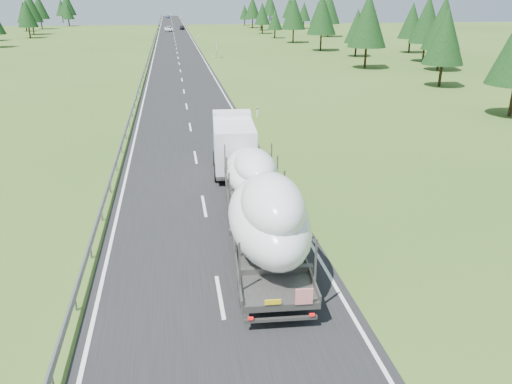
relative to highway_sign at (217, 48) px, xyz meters
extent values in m
plane|color=#37531B|center=(-7.20, -80.00, -1.81)|extent=(400.00, 400.00, 0.00)
cube|color=black|center=(-7.20, 20.00, -1.80)|extent=(10.00, 400.00, 0.02)
cube|color=slate|center=(-12.50, 20.00, -1.21)|extent=(0.08, 400.00, 0.32)
cylinder|color=slate|center=(-12.50, -80.00, -1.51)|extent=(0.10, 0.10, 0.60)
cube|color=silver|center=(-0.70, -50.00, -1.31)|extent=(0.12, 0.07, 1.00)
cube|color=black|center=(-0.70, -50.00, -0.99)|extent=(0.13, 0.08, 0.12)
cube|color=silver|center=(-0.70, 0.00, -1.31)|extent=(0.12, 0.07, 1.00)
cube|color=black|center=(-0.70, 0.00, -0.99)|extent=(0.13, 0.08, 0.12)
cube|color=silver|center=(-0.70, 50.00, -1.31)|extent=(0.12, 0.07, 1.00)
cube|color=black|center=(-0.70, 50.00, -0.99)|extent=(0.13, 0.08, 0.12)
cube|color=silver|center=(-0.70, 100.00, -1.31)|extent=(0.12, 0.07, 1.00)
cube|color=black|center=(-0.70, 100.00, -0.99)|extent=(0.13, 0.08, 0.12)
cube|color=silver|center=(-0.70, 150.00, -1.31)|extent=(0.12, 0.07, 1.00)
cube|color=black|center=(-0.70, 150.00, -0.99)|extent=(0.13, 0.08, 0.12)
cube|color=silver|center=(-0.70, 200.00, -1.31)|extent=(0.12, 0.07, 1.00)
cube|color=black|center=(-0.70, 200.00, -0.99)|extent=(0.13, 0.08, 0.12)
cube|color=silver|center=(-0.70, 250.00, -1.31)|extent=(0.12, 0.07, 1.00)
cube|color=black|center=(-0.70, 250.00, -0.99)|extent=(0.13, 0.08, 0.12)
cylinder|color=slate|center=(0.00, 0.00, -0.81)|extent=(0.08, 0.08, 2.00)
cube|color=silver|center=(0.00, 0.00, 0.19)|extent=(0.05, 0.90, 1.20)
cylinder|color=black|center=(32.24, -23.02, 0.06)|extent=(0.36, 0.36, 3.73)
cone|color=black|center=(32.24, -23.02, 5.24)|extent=(5.80, 5.80, 7.77)
cylinder|color=black|center=(35.31, -12.05, 0.07)|extent=(0.36, 0.36, 3.76)
cone|color=black|center=(35.31, -12.05, 5.29)|extent=(5.85, 5.85, 7.83)
cylinder|color=black|center=(39.49, 2.29, -0.15)|extent=(0.36, 0.36, 3.32)
cone|color=black|center=(39.49, 2.29, 4.47)|extent=(5.17, 5.17, 6.92)
cylinder|color=black|center=(34.23, 13.58, 0.03)|extent=(0.36, 0.36, 3.68)
cone|color=black|center=(34.23, 13.58, 5.15)|extent=(5.73, 5.73, 7.67)
cylinder|color=black|center=(41.53, 28.16, -0.27)|extent=(0.36, 0.36, 3.07)
cone|color=black|center=(41.53, 28.16, 4.00)|extent=(4.78, 4.78, 6.40)
cylinder|color=black|center=(35.96, 46.80, 0.27)|extent=(0.36, 0.36, 4.16)
cone|color=black|center=(35.96, 46.80, 6.05)|extent=(6.48, 6.48, 8.67)
cylinder|color=black|center=(35.48, 55.52, -0.17)|extent=(0.36, 0.36, 3.27)
cone|color=black|center=(35.48, 55.52, 4.37)|extent=(5.09, 5.09, 6.81)
cylinder|color=black|center=(40.69, 69.58, -0.26)|extent=(0.36, 0.36, 3.11)
cone|color=black|center=(40.69, 69.58, 4.06)|extent=(4.83, 4.83, 6.47)
cylinder|color=black|center=(38.98, 85.91, -0.28)|extent=(0.36, 0.36, 3.05)
cone|color=black|center=(38.98, 85.91, 3.96)|extent=(4.75, 4.75, 6.36)
cylinder|color=black|center=(36.52, 97.55, 0.02)|extent=(0.36, 0.36, 3.66)
cone|color=black|center=(36.52, 97.55, 5.10)|extent=(5.69, 5.69, 7.62)
cylinder|color=black|center=(41.24, 115.74, -0.36)|extent=(0.36, 0.36, 2.89)
cone|color=black|center=(41.24, 115.74, 3.66)|extent=(4.50, 4.50, 6.03)
cylinder|color=black|center=(34.88, 125.82, -0.02)|extent=(0.36, 0.36, 3.58)
cone|color=black|center=(34.88, 125.82, 4.96)|extent=(5.58, 5.58, 7.47)
cylinder|color=black|center=(37.76, 143.75, 0.31)|extent=(0.36, 0.36, 4.24)
cone|color=black|center=(37.76, 143.75, 6.20)|extent=(6.59, 6.59, 8.83)
cylinder|color=black|center=(25.11, -36.76, -0.17)|extent=(0.36, 0.36, 3.27)
cone|color=black|center=(25.11, -36.76, 4.37)|extent=(5.09, 5.09, 6.82)
cylinder|color=black|center=(22.04, -18.66, 0.13)|extent=(0.36, 0.36, 3.87)
cone|color=black|center=(22.04, -18.66, 5.50)|extent=(6.02, 6.02, 8.06)
cylinder|color=black|center=(26.35, -2.46, -0.34)|extent=(0.36, 0.36, 2.95)
cone|color=black|center=(26.35, -2.46, 3.75)|extent=(4.58, 4.58, 6.14)
cylinder|color=black|center=(22.84, 9.18, 0.15)|extent=(0.36, 0.36, 3.91)
cone|color=black|center=(22.84, 9.18, 5.57)|extent=(6.08, 6.08, 8.14)
cylinder|color=black|center=(21.62, 29.14, 0.07)|extent=(0.36, 0.36, 3.77)
cone|color=black|center=(21.62, 29.14, 5.31)|extent=(5.86, 5.86, 7.85)
cylinder|color=black|center=(20.06, 44.20, -0.51)|extent=(0.36, 0.36, 2.59)
cone|color=black|center=(20.06, 44.20, 3.08)|extent=(4.03, 4.03, 5.40)
cylinder|color=black|center=(19.82, 62.59, -0.26)|extent=(0.36, 0.36, 3.10)
cone|color=black|center=(19.82, 62.59, 4.05)|extent=(4.82, 4.82, 6.46)
cylinder|color=black|center=(22.18, 78.19, -0.47)|extent=(0.36, 0.36, 2.67)
cone|color=black|center=(22.18, 78.19, 3.24)|extent=(4.15, 4.15, 5.56)
cylinder|color=black|center=(21.60, 92.89, 0.06)|extent=(0.36, 0.36, 3.73)
cone|color=black|center=(21.60, 92.89, 5.24)|extent=(5.80, 5.80, 7.77)
cylinder|color=black|center=(21.23, 110.21, -0.49)|extent=(0.36, 0.36, 2.63)
cone|color=black|center=(21.23, 110.21, 3.17)|extent=(4.10, 4.10, 5.49)
cylinder|color=black|center=(-46.48, 55.52, -0.12)|extent=(0.36, 0.36, 3.38)
cone|color=black|center=(-46.48, 55.52, 4.58)|extent=(5.26, 5.26, 7.05)
cylinder|color=black|center=(-48.79, 69.58, 0.29)|extent=(0.36, 0.36, 4.19)
cone|color=black|center=(-48.79, 69.58, 6.11)|extent=(6.52, 6.52, 8.73)
cylinder|color=black|center=(-54.86, 85.91, -0.23)|extent=(0.36, 0.36, 3.16)
cone|color=black|center=(-54.86, 85.91, 4.16)|extent=(4.91, 4.91, 6.58)
cylinder|color=black|center=(-52.57, 97.55, 0.18)|extent=(0.36, 0.36, 3.98)
cone|color=black|center=(-52.57, 97.55, 5.71)|extent=(6.19, 6.19, 8.29)
cylinder|color=black|center=(-46.61, 115.74, -0.32)|extent=(0.36, 0.36, 2.98)
cone|color=black|center=(-46.61, 115.74, 3.82)|extent=(4.64, 4.64, 6.21)
cylinder|color=black|center=(-48.32, 125.82, 0.34)|extent=(0.36, 0.36, 4.30)
cone|color=black|center=(-48.32, 125.82, 6.32)|extent=(6.70, 6.70, 8.97)
cylinder|color=black|center=(-53.99, 143.75, -0.15)|extent=(0.36, 0.36, 3.31)
cone|color=black|center=(-53.99, 143.75, 4.44)|extent=(5.15, 5.15, 6.89)
cube|color=white|center=(-4.87, -65.84, 0.10)|extent=(2.83, 5.18, 2.82)
cube|color=black|center=(-4.87, -63.28, 0.61)|extent=(2.31, 0.23, 1.41)
cube|color=white|center=(-4.87, -63.63, 1.66)|extent=(2.59, 1.37, 0.30)
cube|color=#5A5855|center=(-4.87, -66.85, -1.26)|extent=(2.70, 3.17, 0.25)
cylinder|color=black|center=(-6.02, -64.03, -1.31)|extent=(0.42, 1.03, 1.01)
cylinder|color=black|center=(-3.71, -64.03, -1.31)|extent=(0.42, 1.03, 1.01)
cylinder|color=black|center=(-6.02, -67.25, -1.31)|extent=(0.42, 1.03, 1.01)
cylinder|color=black|center=(-3.71, -67.25, -1.31)|extent=(0.42, 1.03, 1.01)
cube|color=#5A5855|center=(-4.87, -75.40, -0.88)|extent=(3.62, 14.23, 0.26)
cube|color=#5A5855|center=(-6.21, -75.40, -0.63)|extent=(0.97, 14.05, 0.24)
cube|color=#5A5855|center=(-3.53, -75.40, -0.63)|extent=(0.97, 14.05, 0.24)
cube|color=#5A5855|center=(-6.21, -81.43, 0.20)|extent=(0.07, 0.07, 1.91)
cube|color=#5A5855|center=(-3.53, -81.43, 0.20)|extent=(0.07, 0.07, 1.91)
cube|color=#5A5855|center=(-6.21, -79.02, 0.20)|extent=(0.07, 0.07, 1.91)
cube|color=#5A5855|center=(-3.53, -79.02, 0.20)|extent=(0.07, 0.07, 1.91)
cube|color=#5A5855|center=(-6.21, -76.61, 0.20)|extent=(0.07, 0.07, 1.91)
cube|color=#5A5855|center=(-3.53, -76.61, 0.20)|extent=(0.07, 0.07, 1.91)
cube|color=#5A5855|center=(-6.21, -74.19, 0.20)|extent=(0.07, 0.07, 1.91)
cube|color=#5A5855|center=(-3.53, -74.19, 0.20)|extent=(0.07, 0.07, 1.91)
cube|color=#5A5855|center=(-6.21, -71.78, 0.20)|extent=(0.07, 0.07, 1.91)
cube|color=#5A5855|center=(-3.53, -71.78, 0.20)|extent=(0.07, 0.07, 1.91)
cube|color=#5A5855|center=(-6.21, -69.36, 0.20)|extent=(0.07, 0.07, 1.91)
cube|color=#5A5855|center=(-3.53, -69.36, 0.20)|extent=(0.07, 0.07, 1.91)
cylinder|color=black|center=(-5.97, -80.83, -1.31)|extent=(0.47, 1.03, 1.01)
cylinder|color=black|center=(-3.76, -80.83, -1.31)|extent=(0.47, 1.03, 1.01)
cylinder|color=black|center=(-5.97, -79.62, -1.31)|extent=(0.47, 1.03, 1.01)
cylinder|color=black|center=(-3.76, -79.62, -1.31)|extent=(0.47, 1.03, 1.01)
cube|color=#5A5855|center=(-4.87, -82.39, -1.36)|extent=(2.52, 0.28, 0.12)
cube|color=red|center=(-4.11, -82.46, -0.45)|extent=(0.60, 0.08, 0.60)
cube|color=yellow|center=(-5.17, -82.46, -0.60)|extent=(0.55, 0.08, 0.18)
cube|color=red|center=(-5.92, -82.46, -1.20)|extent=(0.18, 0.07, 0.10)
cube|color=red|center=(-3.81, -82.46, -1.20)|extent=(0.18, 0.07, 0.10)
ellipsoid|color=white|center=(-4.87, -78.62, 0.66)|extent=(3.54, 6.93, 2.82)
ellipsoid|color=white|center=(-4.87, -79.46, 1.64)|extent=(2.63, 4.42, 2.25)
ellipsoid|color=white|center=(-4.87, -71.78, 0.23)|extent=(3.15, 6.90, 1.96)
ellipsoid|color=white|center=(-4.87, -72.62, 0.91)|extent=(2.34, 4.39, 1.57)
imported|color=white|center=(-8.71, 77.60, -1.03)|extent=(2.92, 5.74, 1.55)
imported|color=black|center=(-4.05, 86.69, -1.10)|extent=(1.87, 4.24, 1.42)
imported|color=navy|center=(-8.85, 187.25, -1.10)|extent=(1.87, 4.44, 1.43)
camera|label=1|loc=(-8.51, -96.33, 8.95)|focal=35.00mm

